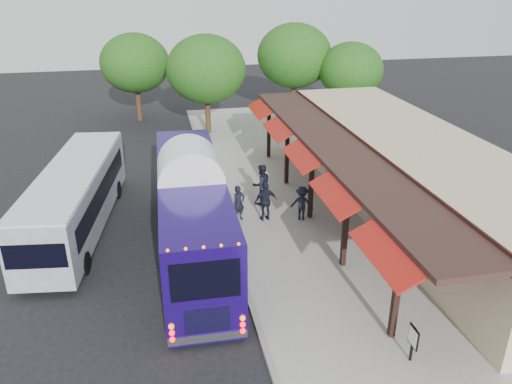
{
  "coord_description": "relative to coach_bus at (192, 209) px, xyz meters",
  "views": [
    {
      "loc": [
        -2.55,
        -14.75,
        10.07
      ],
      "look_at": [
        1.29,
        3.64,
        1.8
      ],
      "focal_mm": 35.0,
      "sensor_mm": 36.0,
      "label": 1
    }
  ],
  "objects": [
    {
      "name": "ground",
      "position": [
        1.45,
        -2.34,
        -1.92
      ],
      "size": [
        90.0,
        90.0,
        0.0
      ],
      "primitive_type": "plane",
      "color": "black",
      "rests_on": "ground"
    },
    {
      "name": "ped_a",
      "position": [
        2.15,
        2.17,
        -0.97
      ],
      "size": [
        0.69,
        0.59,
        1.59
      ],
      "primitive_type": "imported",
      "rotation": [
        0.0,
        0.0,
        0.44
      ],
      "color": "black",
      "rests_on": "sidewalk"
    },
    {
      "name": "tree_mid",
      "position": [
        9.14,
        18.41,
        2.67
      ],
      "size": [
        5.38,
        5.38,
        6.89
      ],
      "color": "#382314",
      "rests_on": "ground"
    },
    {
      "name": "ped_d",
      "position": [
        4.85,
        1.67,
        -1.0
      ],
      "size": [
        1.13,
        0.9,
        1.54
      ],
      "primitive_type": "imported",
      "rotation": [
        0.0,
        0.0,
        2.76
      ],
      "color": "black",
      "rests_on": "sidewalk"
    },
    {
      "name": "curb",
      "position": [
        1.5,
        1.66,
        -1.85
      ],
      "size": [
        0.2,
        40.0,
        0.16
      ],
      "primitive_type": "cube",
      "color": "gray",
      "rests_on": "ground"
    },
    {
      "name": "tree_far",
      "position": [
        -2.16,
        20.08,
        2.26
      ],
      "size": [
        4.9,
        4.9,
        6.28
      ],
      "color": "#382314",
      "rests_on": "ground"
    },
    {
      "name": "sign_board",
      "position": [
        5.33,
        -7.34,
        -1.02
      ],
      "size": [
        0.07,
        0.51,
        1.12
      ],
      "rotation": [
        0.0,
        0.0,
        -0.01
      ],
      "color": "black",
      "rests_on": "sidewalk"
    },
    {
      "name": "coach_bus",
      "position": [
        0.0,
        0.0,
        0.0
      ],
      "size": [
        2.59,
        11.26,
        3.58
      ],
      "rotation": [
        0.0,
        0.0,
        -0.02
      ],
      "color": "#180755",
      "rests_on": "ground"
    },
    {
      "name": "city_bus",
      "position": [
        -4.59,
        3.03,
        -0.39
      ],
      "size": [
        3.53,
        10.5,
        2.77
      ],
      "rotation": [
        0.0,
        0.0,
        -0.13
      ],
      "color": "gray",
      "rests_on": "ground"
    },
    {
      "name": "station_shelter",
      "position": [
        9.83,
        1.66,
        -0.07
      ],
      "size": [
        8.15,
        20.0,
        3.6
      ],
      "color": "tan",
      "rests_on": "ground"
    },
    {
      "name": "tree_right",
      "position": [
        12.61,
        16.12,
        1.92
      ],
      "size": [
        4.51,
        4.51,
        5.77
      ],
      "color": "#382314",
      "rests_on": "ground"
    },
    {
      "name": "ped_b",
      "position": [
        3.47,
        3.63,
        -0.81
      ],
      "size": [
        1.13,
        1.01,
        1.93
      ],
      "primitive_type": "imported",
      "rotation": [
        0.0,
        0.0,
        3.49
      ],
      "color": "black",
      "rests_on": "sidewalk"
    },
    {
      "name": "ped_c",
      "position": [
        3.3,
        1.95,
        -0.89
      ],
      "size": [
        1.09,
        0.59,
        1.77
      ],
      "primitive_type": "imported",
      "rotation": [
        0.0,
        0.0,
        3.3
      ],
      "color": "black",
      "rests_on": "sidewalk"
    },
    {
      "name": "tree_left",
      "position": [
        2.4,
        15.41,
        2.47
      ],
      "size": [
        5.15,
        5.15,
        6.59
      ],
      "color": "#382314",
      "rests_on": "ground"
    },
    {
      "name": "sidewalk",
      "position": [
        6.45,
        1.66,
        -1.85
      ],
      "size": [
        10.0,
        40.0,
        0.15
      ],
      "primitive_type": "cube",
      "color": "#9E9B93",
      "rests_on": "ground"
    }
  ]
}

